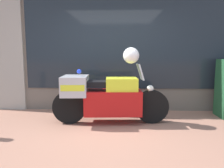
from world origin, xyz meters
TOP-DOWN VIEW (x-y plane):
  - ground_plane at (0.00, 0.00)m, footprint 60.00×60.00m
  - shop_building at (-0.43, 2.00)m, footprint 6.27×0.55m
  - window_display at (0.39, 2.03)m, footprint 4.88×0.30m
  - paramedic_motorcycle at (-0.14, 0.76)m, footprint 2.32×0.70m
  - white_helmet at (0.38, 0.79)m, footprint 0.31×0.31m

SIDE VIEW (x-z plane):
  - ground_plane at x=0.00m, z-range 0.00..0.00m
  - window_display at x=0.39m, z-range -0.47..1.37m
  - paramedic_motorcycle at x=-0.14m, z-range -0.05..1.14m
  - white_helmet at x=0.38m, z-range 1.19..1.51m
  - shop_building at x=-0.43m, z-range 0.01..4.03m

